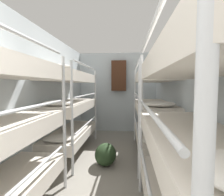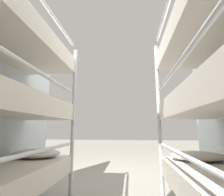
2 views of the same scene
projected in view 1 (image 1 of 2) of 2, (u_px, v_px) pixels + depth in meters
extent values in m
cube|color=silver|center=(29.00, 99.00, 2.73)|extent=(0.06, 5.68, 2.41)
cube|color=silver|center=(187.00, 100.00, 2.50)|extent=(0.06, 5.68, 2.41)
cube|color=silver|center=(117.00, 92.00, 5.41)|extent=(2.45, 0.06, 2.41)
cylinder|color=silver|center=(64.00, 123.00, 2.38)|extent=(0.04, 0.04, 1.80)
cylinder|color=silver|center=(23.00, 181.00, 1.46)|extent=(0.03, 1.65, 0.03)
cylinder|color=silver|center=(21.00, 110.00, 1.42)|extent=(0.03, 1.65, 0.03)
cylinder|color=silver|center=(18.00, 34.00, 1.37)|extent=(0.03, 1.65, 0.03)
cylinder|color=silver|center=(141.00, 125.00, 2.28)|extent=(0.04, 0.04, 1.80)
cylinder|color=silver|center=(149.00, 188.00, 1.36)|extent=(0.03, 1.65, 0.03)
cube|color=silver|center=(194.00, 143.00, 1.30)|extent=(0.65, 1.94, 0.19)
cylinder|color=silver|center=(150.00, 111.00, 1.32)|extent=(0.03, 1.65, 0.03)
cube|color=silver|center=(196.00, 61.00, 1.26)|extent=(0.65, 1.94, 0.19)
cylinder|color=silver|center=(151.00, 30.00, 1.27)|extent=(0.03, 1.65, 0.03)
cylinder|color=silver|center=(72.00, 119.00, 2.70)|extent=(0.04, 0.04, 1.80)
cylinder|color=silver|center=(95.00, 105.00, 4.58)|extent=(0.04, 0.04, 1.80)
cube|color=silver|center=(72.00, 134.00, 3.71)|extent=(0.65, 1.94, 0.19)
ellipsoid|color=silver|center=(58.00, 138.00, 2.98)|extent=(0.52, 0.40, 0.09)
cylinder|color=silver|center=(87.00, 124.00, 3.66)|extent=(0.03, 1.65, 0.03)
cube|color=silver|center=(72.00, 106.00, 3.67)|extent=(0.65, 1.94, 0.19)
ellipsoid|color=silver|center=(57.00, 103.00, 2.93)|extent=(0.52, 0.40, 0.09)
cylinder|color=silver|center=(87.00, 95.00, 3.62)|extent=(0.03, 1.65, 0.03)
cube|color=silver|center=(71.00, 77.00, 3.63)|extent=(0.65, 1.94, 0.19)
ellipsoid|color=silver|center=(56.00, 67.00, 2.89)|extent=(0.52, 0.40, 0.09)
cylinder|color=silver|center=(86.00, 66.00, 3.58)|extent=(0.03, 1.65, 0.03)
cylinder|color=silver|center=(139.00, 120.00, 2.60)|extent=(0.04, 0.04, 1.80)
cylinder|color=silver|center=(135.00, 106.00, 4.48)|extent=(0.04, 0.04, 1.80)
cube|color=silver|center=(152.00, 137.00, 3.55)|extent=(0.65, 1.94, 0.19)
ellipsoid|color=silver|center=(159.00, 141.00, 2.81)|extent=(0.52, 0.40, 0.09)
cylinder|color=silver|center=(137.00, 125.00, 3.56)|extent=(0.03, 1.65, 0.03)
cube|color=silver|center=(153.00, 107.00, 3.51)|extent=(0.65, 1.94, 0.19)
ellipsoid|color=silver|center=(159.00, 104.00, 2.77)|extent=(0.52, 0.40, 0.09)
cylinder|color=silver|center=(137.00, 95.00, 3.52)|extent=(0.03, 1.65, 0.03)
cube|color=silver|center=(153.00, 77.00, 3.46)|extent=(0.65, 1.94, 0.19)
ellipsoid|color=silver|center=(160.00, 66.00, 2.73)|extent=(0.52, 0.40, 0.09)
cylinder|color=silver|center=(137.00, 65.00, 3.48)|extent=(0.03, 1.65, 0.03)
ellipsoid|color=#23381E|center=(106.00, 154.00, 3.12)|extent=(0.38, 0.50, 0.38)
cube|color=#472819|center=(119.00, 76.00, 5.22)|extent=(0.44, 0.12, 0.90)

